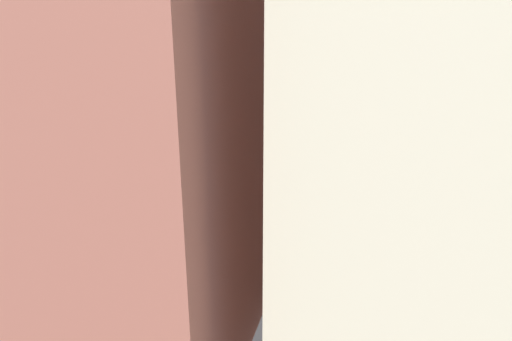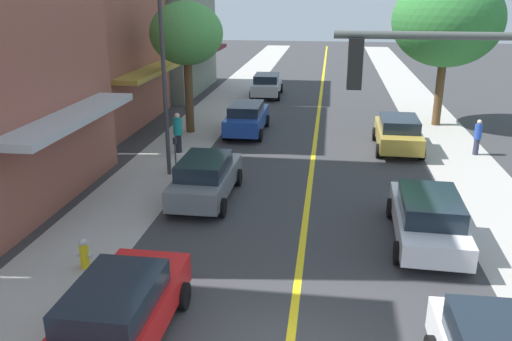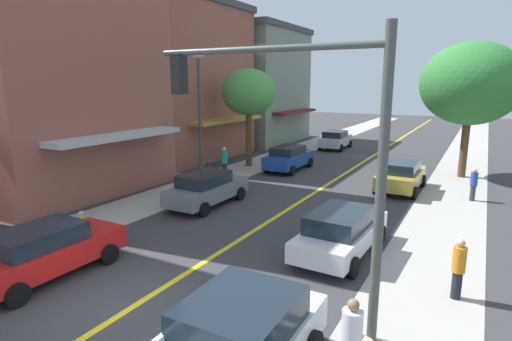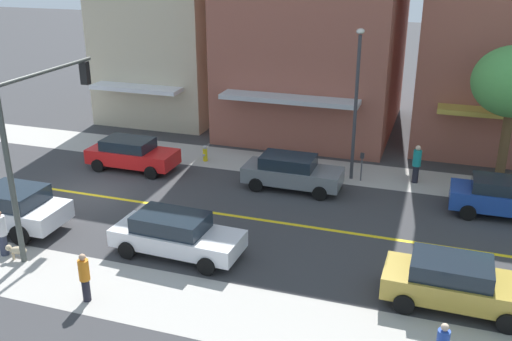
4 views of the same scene
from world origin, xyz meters
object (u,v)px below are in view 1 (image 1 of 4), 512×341
(blue_sedan_left_curb, at_px, (87,183))
(pedestrian_teal_shirt, at_px, (111,198))
(traffic_light_mast, at_px, (335,123))
(white_sedan_right_curb, at_px, (269,168))
(parking_meter, at_px, (152,199))
(small_dog, at_px, (337,170))
(street_lamp, at_px, (154,146))
(gold_sedan_right_curb, at_px, (163,159))
(grey_sedan_left_curb, at_px, (208,195))
(pedestrian_orange_shirt, at_px, (294,157))
(pedestrian_white_shirt, at_px, (346,165))
(fire_hydrant, at_px, (281,222))
(street_tree_left_near, at_px, (123,99))
(pedestrian_blue_shirt, at_px, (183,150))
(street_tree_right_corner, at_px, (47,133))
(white_pickup_truck, at_px, (369,173))
(red_sedan_left_curb, at_px, (338,207))

(blue_sedan_left_curb, bearing_deg, pedestrian_teal_shirt, 145.73)
(traffic_light_mast, height_order, white_sedan_right_curb, traffic_light_mast)
(parking_meter, relative_size, white_sedan_right_curb, 0.29)
(parking_meter, xyz_separation_m, small_dog, (11.34, -10.42, -0.53))
(street_lamp, bearing_deg, gold_sedan_right_curb, 26.75)
(blue_sedan_left_curb, bearing_deg, grey_sedan_left_curb, 179.77)
(pedestrian_teal_shirt, height_order, pedestrian_orange_shirt, pedestrian_teal_shirt)
(gold_sedan_right_curb, xyz_separation_m, small_dog, (2.00, -14.72, -0.43))
(white_sedan_right_curb, height_order, pedestrian_white_shirt, pedestrian_white_shirt)
(parking_meter, bearing_deg, fire_hydrant, -91.05)
(street_lamp, height_order, grey_sedan_left_curb, street_lamp)
(parking_meter, relative_size, pedestrian_white_shirt, 0.79)
(street_tree_left_near, bearing_deg, fire_hydrant, -124.61)
(pedestrian_blue_shirt, height_order, small_dog, pedestrian_blue_shirt)
(white_sedan_right_curb, distance_m, pedestrian_teal_shirt, 12.41)
(fire_hydrant, bearing_deg, white_sedan_right_curb, 17.05)
(street_tree_right_corner, height_order, pedestrian_teal_shirt, street_tree_right_corner)
(parking_meter, relative_size, pedestrian_teal_shirt, 0.76)
(white_pickup_truck, bearing_deg, street_tree_left_near, -7.32)
(fire_hydrant, bearing_deg, pedestrian_teal_shirt, 92.40)
(parking_meter, bearing_deg, grey_sedan_left_curb, -56.11)
(red_sedan_left_curb, bearing_deg, pedestrian_orange_shirt, -66.85)
(traffic_light_mast, distance_m, blue_sedan_left_curb, 18.53)
(street_lamp, xyz_separation_m, pedestrian_teal_shirt, (-0.45, 2.95, -3.35))
(street_tree_left_near, xyz_separation_m, gold_sedan_right_curb, (-2.66, -5.20, -4.73))
(blue_sedan_left_curb, bearing_deg, gold_sedan_right_curb, -104.92)
(blue_sedan_left_curb, height_order, pedestrian_teal_shirt, pedestrian_teal_shirt)
(parking_meter, distance_m, white_pickup_truck, 15.99)
(parking_meter, xyz_separation_m, white_pickup_truck, (9.36, -12.97, -0.04))
(gold_sedan_right_curb, bearing_deg, fire_hydrant, 143.42)
(pedestrian_orange_shirt, bearing_deg, white_sedan_right_curb, 6.70)
(street_tree_left_near, xyz_separation_m, fire_hydrant, (-12.15, -17.60, -5.13))
(white_sedan_right_curb, distance_m, white_pickup_truck, 7.71)
(traffic_light_mast, height_order, grey_sedan_left_curb, traffic_light_mast)
(red_sedan_left_curb, bearing_deg, small_dog, -85.40)
(fire_hydrant, xyz_separation_m, white_sedan_right_curb, (9.27, 2.84, 0.38))
(gold_sedan_right_curb, distance_m, pedestrian_white_shirt, 15.53)
(grey_sedan_left_curb, relative_size, blue_sedan_left_curb, 0.99)
(red_sedan_left_curb, bearing_deg, street_tree_left_near, -25.39)
(street_tree_right_corner, xyz_separation_m, fire_hydrant, (0.86, -14.24, -4.54))
(street_tree_right_corner, bearing_deg, white_pickup_truck, -61.52)
(traffic_light_mast, distance_m, pedestrian_orange_shirt, 5.87)
(pedestrian_teal_shirt, bearing_deg, pedestrian_blue_shirt, -175.60)
(street_tree_right_corner, xyz_separation_m, parking_meter, (1.01, -6.14, -4.04))
(white_sedan_right_curb, bearing_deg, red_sedan_left_curb, 131.79)
(street_lamp, xyz_separation_m, white_pickup_truck, (9.50, -12.49, -3.44))
(white_pickup_truck, bearing_deg, traffic_light_mast, -8.78)
(pedestrian_white_shirt, height_order, pedestrian_blue_shirt, pedestrian_white_shirt)
(small_dog, bearing_deg, street_lamp, -143.75)
(blue_sedan_left_curb, height_order, white_pickup_truck, white_pickup_truck)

